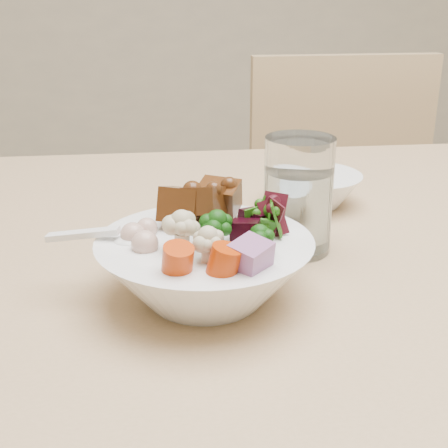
{
  "coord_description": "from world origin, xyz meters",
  "views": [
    {
      "loc": [
        -0.49,
        -0.68,
        1.12
      ],
      "look_at": [
        -0.38,
        -0.12,
        0.9
      ],
      "focal_mm": 50.0,
      "sensor_mm": 36.0,
      "label": 1
    }
  ],
  "objects_px": {
    "side_bowl": "(313,190)",
    "food_bowl": "(206,264)",
    "water_glass": "(298,200)",
    "chair_far": "(351,246)"
  },
  "relations": [
    {
      "from": "side_bowl",
      "to": "food_bowl",
      "type": "bearing_deg",
      "value": -128.44
    },
    {
      "from": "food_bowl",
      "to": "water_glass",
      "type": "height_order",
      "value": "water_glass"
    },
    {
      "from": "food_bowl",
      "to": "chair_far",
      "type": "bearing_deg",
      "value": 57.34
    },
    {
      "from": "chair_far",
      "to": "side_bowl",
      "type": "xyz_separation_m",
      "value": [
        -0.27,
        -0.48,
        0.31
      ]
    },
    {
      "from": "chair_far",
      "to": "water_glass",
      "type": "xyz_separation_m",
      "value": [
        -0.34,
        -0.63,
        0.35
      ]
    },
    {
      "from": "chair_far",
      "to": "water_glass",
      "type": "height_order",
      "value": "same"
    },
    {
      "from": "food_bowl",
      "to": "water_glass",
      "type": "xyz_separation_m",
      "value": [
        0.12,
        0.09,
        0.02
      ]
    },
    {
      "from": "water_glass",
      "to": "side_bowl",
      "type": "relative_size",
      "value": 1.0
    },
    {
      "from": "chair_far",
      "to": "side_bowl",
      "type": "distance_m",
      "value": 0.64
    },
    {
      "from": "water_glass",
      "to": "side_bowl",
      "type": "bearing_deg",
      "value": 64.48
    }
  ]
}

